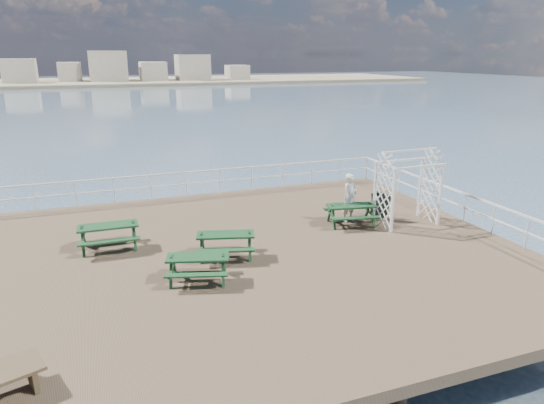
{
  "coord_description": "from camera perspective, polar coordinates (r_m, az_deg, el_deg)",
  "views": [
    {
      "loc": [
        -3.49,
        -13.25,
        5.88
      ],
      "look_at": [
        1.91,
        1.41,
        1.1
      ],
      "focal_mm": 32.0,
      "sensor_mm": 36.0,
      "label": 1
    }
  ],
  "objects": [
    {
      "name": "picnic_table_e",
      "position": [
        14.66,
        -5.47,
        -4.46
      ],
      "size": [
        2.02,
        1.79,
        0.83
      ],
      "rotation": [
        0.0,
        0.0,
        -0.27
      ],
      "color": "#153A1C",
      "rests_on": "ground"
    },
    {
      "name": "railing",
      "position": [
        16.94,
        -7.67,
        -0.33
      ],
      "size": [
        17.77,
        13.76,
        1.1
      ],
      "color": "silver",
      "rests_on": "ground"
    },
    {
      "name": "picnic_table_b",
      "position": [
        16.02,
        -18.69,
        -3.29
      ],
      "size": [
        1.85,
        1.5,
        0.89
      ],
      "rotation": [
        0.0,
        0.0,
        -0.02
      ],
      "color": "#153A1C",
      "rests_on": "ground"
    },
    {
      "name": "picnic_table_c",
      "position": [
        17.55,
        9.29,
        -0.96
      ],
      "size": [
        1.95,
        1.69,
        0.83
      ],
      "rotation": [
        0.0,
        0.0,
        -0.2
      ],
      "color": "#153A1C",
      "rests_on": "ground"
    },
    {
      "name": "person",
      "position": [
        17.77,
        9.14,
        0.49
      ],
      "size": [
        0.75,
        0.61,
        1.78
      ],
      "primitive_type": "imported",
      "rotation": [
        0.0,
        0.0,
        0.33
      ],
      "color": "silver",
      "rests_on": "ground"
    },
    {
      "name": "trellis_arbor",
      "position": [
        17.87,
        15.66,
        1.21
      ],
      "size": [
        2.22,
        1.24,
        2.71
      ],
      "rotation": [
        0.0,
        0.0,
        0.03
      ],
      "color": "silver",
      "rests_on": "ground"
    },
    {
      "name": "sandwich_board",
      "position": [
        18.36,
        12.64,
        -0.52
      ],
      "size": [
        0.61,
        0.47,
        0.98
      ],
      "rotation": [
        0.0,
        0.0,
        0.03
      ],
      "color": "black",
      "rests_on": "ground"
    },
    {
      "name": "sea_backdrop",
      "position": [
        148.32,
        -14.46,
        14.02
      ],
      "size": [
        300.0,
        300.0,
        9.2
      ],
      "color": "#3A4E61",
      "rests_on": "ground"
    },
    {
      "name": "ground",
      "position": [
        14.97,
        -5.04,
        -6.81
      ],
      "size": [
        18.0,
        14.0,
        0.3
      ],
      "primitive_type": "cube",
      "color": "brown",
      "rests_on": "ground"
    },
    {
      "name": "picnic_table_d",
      "position": [
        13.25,
        -8.73,
        -7.08
      ],
      "size": [
        1.96,
        1.74,
        0.8
      ],
      "rotation": [
        0.0,
        0.0,
        -0.29
      ],
      "color": "#153A1C",
      "rests_on": "ground"
    }
  ]
}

